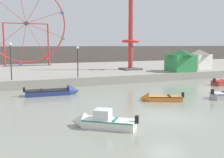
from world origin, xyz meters
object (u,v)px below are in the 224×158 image
motorboat_navy_blue (57,92)px  motorboat_white_red_stripe (100,121)px  drop_tower_red_tower (131,37)px  carnival_booth_green_kiosk (180,60)px  carnival_booth_white_ticket (199,59)px  motorboat_orange_hull (158,98)px  ferris_wheel_red_frame (26,25)px  promenade_lamp_near (11,56)px  promenade_lamp_far (78,57)px

motorboat_navy_blue → motorboat_white_red_stripe: 11.48m
drop_tower_red_tower → carnival_booth_green_kiosk: 8.20m
carnival_booth_green_kiosk → motorboat_white_red_stripe: bearing=-132.2°
drop_tower_red_tower → carnival_booth_white_ticket: size_ratio=3.63×
motorboat_orange_hull → ferris_wheel_red_frame: ferris_wheel_red_frame is taller
ferris_wheel_red_frame → carnival_booth_green_kiosk: ferris_wheel_red_frame is taller
motorboat_navy_blue → motorboat_white_red_stripe: (0.14, -11.48, 0.07)m
carnival_booth_white_ticket → promenade_lamp_near: size_ratio=0.87×
motorboat_orange_hull → ferris_wheel_red_frame: size_ratio=0.25×
motorboat_white_red_stripe → promenade_lamp_near: size_ratio=0.93×
motorboat_navy_blue → promenade_lamp_near: size_ratio=1.34×
motorboat_navy_blue → promenade_lamp_far: bearing=57.9°
carnival_booth_white_ticket → promenade_lamp_far: 21.24m
motorboat_navy_blue → promenade_lamp_far: size_ratio=1.48×
ferris_wheel_red_frame → drop_tower_red_tower: 19.81m
motorboat_navy_blue → carnival_booth_white_ticket: 25.95m
motorboat_navy_blue → carnival_booth_white_ticket: size_ratio=1.53×
carnival_booth_white_ticket → motorboat_white_red_stripe: bearing=-145.5°
drop_tower_red_tower → promenade_lamp_far: bearing=-147.7°
promenade_lamp_near → drop_tower_red_tower: bearing=19.4°
motorboat_white_red_stripe → ferris_wheel_red_frame: bearing=-51.3°
motorboat_orange_hull → carnival_booth_white_ticket: size_ratio=1.06×
ferris_wheel_red_frame → promenade_lamp_far: 21.38m
motorboat_navy_blue → motorboat_orange_hull: bearing=-36.9°
ferris_wheel_red_frame → carnival_booth_green_kiosk: 27.75m
motorboat_orange_hull → drop_tower_red_tower: size_ratio=0.29×
ferris_wheel_red_frame → carnival_booth_green_kiosk: (18.98, -19.42, -5.71)m
carnival_booth_green_kiosk → ferris_wheel_red_frame: bearing=139.2°
drop_tower_red_tower → promenade_lamp_far: (-10.14, -6.40, -2.60)m
drop_tower_red_tower → carnival_booth_green_kiosk: size_ratio=3.06×
carnival_booth_green_kiosk → promenade_lamp_near: bearing=-173.1°
motorboat_white_red_stripe → promenade_lamp_near: bearing=-38.2°
promenade_lamp_near → promenade_lamp_far: 7.33m
drop_tower_red_tower → motorboat_orange_hull: bearing=-109.5°
motorboat_orange_hull → drop_tower_red_tower: 19.51m
promenade_lamp_near → promenade_lamp_far: promenade_lamp_near is taller
promenade_lamp_near → promenade_lamp_far: bearing=-1.9°
carnival_booth_white_ticket → promenade_lamp_far: promenade_lamp_far is taller
motorboat_navy_blue → carnival_booth_green_kiosk: bearing=20.9°
drop_tower_red_tower → promenade_lamp_near: size_ratio=3.17×
motorboat_white_red_stripe → drop_tower_red_tower: size_ratio=0.29×
drop_tower_red_tower → carnival_booth_white_ticket: (10.77, -2.77, -3.40)m
ferris_wheel_red_frame → promenade_lamp_near: (-3.73, -20.24, -4.72)m
carnival_booth_green_kiosk → carnival_booth_white_ticket: bearing=29.8°
ferris_wheel_red_frame → drop_tower_red_tower: (13.74, -14.08, -2.35)m
motorboat_navy_blue → drop_tower_red_tower: size_ratio=0.42×
motorboat_white_red_stripe → carnival_booth_green_kiosk: (18.73, 17.43, 2.29)m
motorboat_orange_hull → promenade_lamp_near: 16.39m
motorboat_orange_hull → promenade_lamp_near: bearing=-20.1°
motorboat_white_red_stripe → drop_tower_red_tower: (13.49, 22.77, 5.64)m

